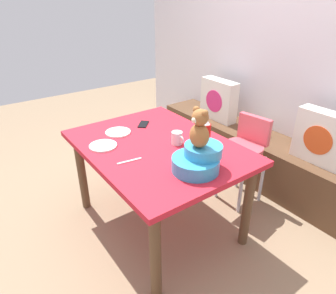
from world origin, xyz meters
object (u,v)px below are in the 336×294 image
pillow_floral_left (219,100)px  teddy_bear (200,129)px  ketchup_bottle (206,132)px  book_stack (257,132)px  highchair (244,149)px  coffee_mug (177,138)px  pillow_floral_right (322,138)px  dinner_plate_far (103,146)px  cell_phone (143,124)px  dinner_plate_near (118,132)px  infant_seat_teal (198,159)px  dining_table (157,156)px

pillow_floral_left → teddy_bear: bearing=-49.5°
ketchup_bottle → pillow_floral_left: bearing=130.6°
book_stack → highchair: size_ratio=0.25×
teddy_bear → pillow_floral_left: bearing=130.5°
highchair → coffee_mug: 0.73m
highchair → teddy_bear: (0.28, -0.79, 0.50)m
pillow_floral_right → teddy_bear: bearing=-97.5°
book_stack → dinner_plate_far: dinner_plate_far is taller
pillow_floral_right → cell_phone: bearing=-131.3°
dinner_plate_near → ketchup_bottle: bearing=39.5°
infant_seat_teal → dinner_plate_far: infant_seat_teal is taller
pillow_floral_right → book_stack: size_ratio=2.20×
teddy_bear → dinner_plate_near: bearing=-169.3°
ketchup_bottle → dinner_plate_near: ketchup_bottle is taller
pillow_floral_left → cell_phone: 1.13m
infant_seat_teal → dinner_plate_far: size_ratio=1.65×
highchair → cell_phone: 0.90m
dining_table → cell_phone: bearing=162.8°
pillow_floral_left → dinner_plate_far: (0.39, -1.56, 0.07)m
pillow_floral_left → highchair: size_ratio=0.56×
pillow_floral_left → dining_table: size_ratio=0.33×
book_stack → coffee_mug: coffee_mug is taller
ketchup_bottle → dinner_plate_far: (-0.39, -0.64, -0.08)m
book_stack → highchair: (0.20, -0.44, 0.03)m
book_stack → pillow_floral_right: bearing=-1.9°
dining_table → highchair: bearing=79.2°
pillow_floral_right → coffee_mug: 1.22m
highchair → cell_phone: (-0.53, -0.69, 0.22)m
book_stack → dinner_plate_far: 1.60m
pillow_floral_right → cell_phone: (-0.97, -1.11, 0.06)m
highchair → cell_phone: size_ratio=5.49×
pillow_floral_left → pillow_floral_right: (1.19, 0.00, 0.00)m
pillow_floral_right → teddy_bear: (-0.16, -1.21, 0.34)m
infant_seat_teal → ketchup_bottle: bearing=130.4°
ketchup_bottle → coffee_mug: size_ratio=1.54×
pillow_floral_right → coffee_mug: bearing=-115.3°
pillow_floral_right → coffee_mug: pillow_floral_right is taller
pillow_floral_right → pillow_floral_left: bearing=180.0°
pillow_floral_left → cell_phone: (0.22, -1.11, 0.06)m
coffee_mug → dinner_plate_near: bearing=-148.5°
dining_table → book_stack: bearing=92.3°
pillow_floral_left → dining_table: bearing=-63.9°
teddy_bear → dinner_plate_near: (-0.79, -0.15, -0.27)m
teddy_bear → cell_phone: (-0.81, 0.10, -0.27)m
pillow_floral_right → dinner_plate_near: (-0.95, -1.36, 0.07)m
pillow_floral_left → cell_phone: size_ratio=3.06×
pillow_floral_left → book_stack: size_ratio=2.20×
pillow_floral_left → book_stack: bearing=2.2°
pillow_floral_left → infant_seat_teal: same height
dining_table → infant_seat_teal: (0.44, 0.01, 0.17)m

